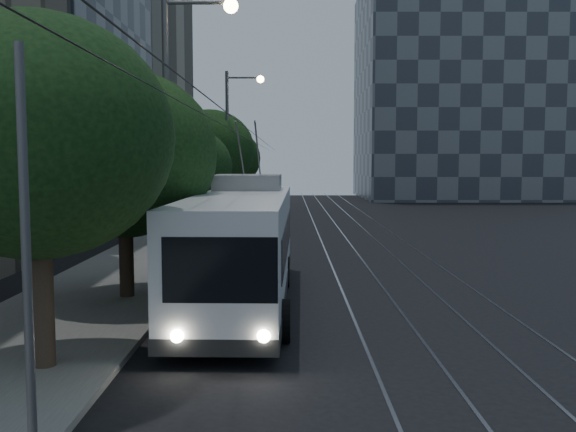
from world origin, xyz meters
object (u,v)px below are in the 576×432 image
(pickup_silver, at_px, (224,238))
(streetlamp_far, at_px, (234,135))
(car_white_a, at_px, (254,228))
(car_white_d, at_px, (269,207))
(car_white_b, at_px, (268,222))
(trolleybus, at_px, (242,246))
(streetlamp_near, at_px, (180,115))
(car_white_c, at_px, (251,212))

(pickup_silver, relative_size, streetlamp_far, 0.68)
(car_white_a, xyz_separation_m, car_white_d, (0.41, 15.03, 0.02))
(car_white_b, xyz_separation_m, streetlamp_far, (-2.12, 0.91, 5.26))
(car_white_a, bearing_deg, pickup_silver, -119.50)
(car_white_b, relative_size, car_white_d, 0.91)
(pickup_silver, bearing_deg, trolleybus, -65.11)
(car_white_b, height_order, car_white_d, car_white_d)
(car_white_a, height_order, streetlamp_near, streetlamp_near)
(car_white_d, bearing_deg, car_white_c, -117.98)
(pickup_silver, xyz_separation_m, car_white_d, (1.38, 20.81, -0.13))
(pickup_silver, bearing_deg, car_white_a, 96.16)
(trolleybus, distance_m, pickup_silver, 8.81)
(trolleybus, xyz_separation_m, car_white_b, (0.20, 19.47, -1.16))
(car_white_a, xyz_separation_m, streetlamp_far, (-1.49, 5.94, 5.11))
(car_white_b, height_order, streetlamp_near, streetlamp_near)
(pickup_silver, relative_size, streetlamp_near, 0.71)
(pickup_silver, bearing_deg, car_white_b, 97.29)
(car_white_c, distance_m, streetlamp_far, 6.59)
(car_white_d, xyz_separation_m, streetlamp_far, (-1.90, -9.09, 5.09))
(trolleybus, relative_size, pickup_silver, 1.95)
(pickup_silver, distance_m, streetlamp_far, 12.74)
(car_white_a, xyz_separation_m, car_white_b, (0.63, 5.03, -0.16))
(pickup_silver, height_order, car_white_c, pickup_silver)
(car_white_b, distance_m, streetlamp_near, 19.84)
(trolleybus, height_order, car_white_a, trolleybus)
(streetlamp_near, bearing_deg, car_white_b, 83.73)
(pickup_silver, height_order, car_white_d, pickup_silver)
(car_white_a, xyz_separation_m, car_white_c, (-0.71, 10.03, -0.00))
(pickup_silver, bearing_deg, streetlamp_near, -77.73)
(trolleybus, relative_size, streetlamp_far, 1.33)
(car_white_c, distance_m, car_white_d, 5.12)
(trolleybus, distance_m, car_white_b, 19.51)
(pickup_silver, xyz_separation_m, streetlamp_near, (-0.49, -8.25, 4.77))
(trolleybus, height_order, pickup_silver, trolleybus)
(pickup_silver, xyz_separation_m, streetlamp_far, (-0.52, 11.72, 4.95))
(streetlamp_far, bearing_deg, car_white_a, -75.95)
(streetlamp_near, bearing_deg, car_white_c, 88.20)
(trolleybus, xyz_separation_m, car_white_c, (-1.14, 24.47, -1.00))
(car_white_a, bearing_deg, car_white_b, 62.92)
(car_white_b, relative_size, streetlamp_far, 0.44)
(trolleybus, relative_size, car_white_a, 2.85)
(pickup_silver, bearing_deg, streetlamp_far, 108.22)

